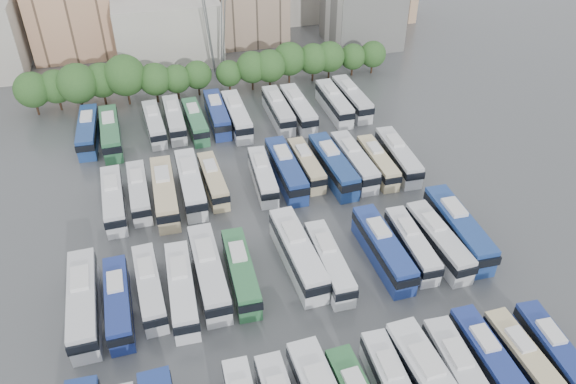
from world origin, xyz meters
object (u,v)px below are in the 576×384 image
object	(u,v)px
bus_r3_s5	(195,121)
bus_r3_s13	(352,98)
bus_r2_s3	(165,192)
bus_r2_s13	(398,156)
bus_r0_s10	(462,379)
bus_r2_s11	(354,161)
bus_r3_s0	(88,131)
bus_r1_s2	(149,287)
bus_r3_s10	(298,108)
bus_r2_s2	(139,191)
bus_r2_s5	(213,180)
bus_r2_s1	(114,199)
bus_r0_s12	(525,361)
bus_r1_s0	(84,302)
bus_r1_s5	(241,272)
bus_r1_s13	(458,228)
bus_r2_s4	(191,183)
bus_r3_s9	(278,110)
bus_r1_s4	(209,272)
bus_r2_s8	(286,169)
bus_r1_s11	(411,244)
bus_r2_s9	(306,164)
bus_r3_s1	(111,132)
bus_r3_s6	(217,114)
bus_r1_s3	(182,289)
bus_r2_s7	(263,176)
bus_r0_s13	(555,354)
bus_r2_s12	(378,162)
bus_r0_s11	(490,361)
bus_r1_s1	(118,302)
bus_r3_s4	(174,119)
bus_r3_s3	(154,124)
bus_r3_s12	(334,103)
bus_r3_s7	(237,116)
bus_r1_s10	(383,248)

from	to	relation	value
bus_r3_s5	bus_r3_s13	size ratio (longest dim) A/B	0.91
bus_r2_s3	bus_r3_s13	distance (m)	38.21
bus_r2_s13	bus_r0_s10	bearing A→B (deg)	-103.33
bus_r2_s11	bus_r3_s0	xyz separation A→B (m)	(-36.38, 18.86, -0.01)
bus_r1_s2	bus_r2_s11	xyz separation A→B (m)	(29.69, 17.10, 0.18)
bus_r3_s10	bus_r2_s2	bearing A→B (deg)	-149.45
bus_r2_s5	bus_r2_s1	bearing A→B (deg)	-177.29
bus_r0_s12	bus_r1_s0	xyz separation A→B (m)	(-39.61, 18.24, 0.33)
bus_r2_s1	bus_r1_s5	bearing A→B (deg)	-54.31
bus_r1_s13	bus_r3_s5	xyz separation A→B (m)	(-26.68, 35.30, -0.32)
bus_r0_s12	bus_r2_s4	xyz separation A→B (m)	(-26.25, 36.64, 0.28)
bus_r3_s9	bus_r3_s13	world-z (taller)	bus_r3_s13
bus_r1_s4	bus_r2_s11	xyz separation A→B (m)	(23.25, 16.75, -0.09)
bus_r2_s2	bus_r2_s8	xyz separation A→B (m)	(19.91, -0.48, 0.27)
bus_r2_s2	bus_r1_s11	bearing A→B (deg)	-33.46
bus_r2_s9	bus_r3_s1	bearing A→B (deg)	147.13
bus_r3_s6	bus_r2_s4	bearing A→B (deg)	-109.50
bus_r1_s4	bus_r2_s5	world-z (taller)	bus_r1_s4
bus_r1_s2	bus_r1_s3	world-z (taller)	bus_r1_s3
bus_r2_s7	bus_r0_s13	bearing A→B (deg)	-58.48
bus_r0_s13	bus_r1_s0	xyz separation A→B (m)	(-42.82, 18.29, 0.30)
bus_r2_s11	bus_r2_s12	xyz separation A→B (m)	(3.29, -0.79, -0.22)
bus_r0_s11	bus_r0_s13	xyz separation A→B (m)	(6.45, -0.86, -0.06)
bus_r2_s3	bus_r2_s13	size ratio (longest dim) A/B	1.06
bus_r2_s2	bus_r2_s4	bearing A→B (deg)	-3.02
bus_r1_s13	bus_r2_s4	distance (m)	34.70
bus_r1_s5	bus_r3_s10	world-z (taller)	bus_r3_s10
bus_r3_s6	bus_r1_s4	bearing A→B (deg)	-100.64
bus_r2_s3	bus_r3_s5	xyz separation A→B (m)	(6.49, 18.47, -0.23)
bus_r1_s1	bus_r3_s13	xyz separation A→B (m)	(39.57, 36.93, 0.18)
bus_r1_s5	bus_r3_s13	world-z (taller)	bus_r3_s13
bus_r1_s11	bus_r3_s4	distance (m)	44.25
bus_r3_s1	bus_r3_s0	bearing A→B (deg)	153.98
bus_r1_s3	bus_r3_s3	world-z (taller)	bus_r1_s3
bus_r0_s10	bus_r3_s10	size ratio (longest dim) A/B	0.96
bus_r2_s8	bus_r3_s12	xyz separation A→B (m)	(13.08, 17.37, -0.09)
bus_r0_s10	bus_r1_s3	world-z (taller)	bus_r0_s10
bus_r1_s11	bus_r1_s13	world-z (taller)	bus_r1_s13
bus_r0_s10	bus_r3_s3	size ratio (longest dim) A/B	1.08
bus_r0_s12	bus_r3_s0	world-z (taller)	bus_r3_s0
bus_r0_s11	bus_r3_s3	world-z (taller)	bus_r0_s11
bus_r2_s8	bus_r2_s9	xyz separation A→B (m)	(3.19, 0.90, -0.31)
bus_r2_s9	bus_r3_s7	bearing A→B (deg)	111.00
bus_r0_s12	bus_r3_s4	world-z (taller)	bus_r3_s4
bus_r1_s10	bus_r3_s1	world-z (taller)	same
bus_r1_s3	bus_r1_s4	xyz separation A→B (m)	(3.16, 1.68, 0.13)
bus_r2_s4	bus_r2_s11	distance (m)	22.99
bus_r0_s13	bus_r1_s13	xyz separation A→B (m)	(0.19, 18.66, 0.36)
bus_r1_s2	bus_r2_s5	size ratio (longest dim) A/B	1.04
bus_r1_s2	bus_r3_s4	xyz separation A→B (m)	(6.53, 36.45, 0.08)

